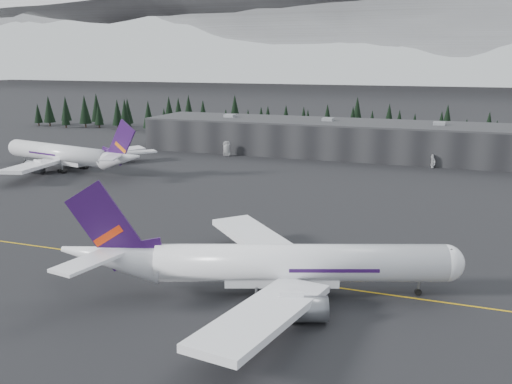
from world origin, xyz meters
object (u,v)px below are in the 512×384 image
(terminal, at_px, (354,139))
(jet_parked, at_px, (70,155))
(gse_vehicle_a, at_px, (227,154))
(gse_vehicle_b, at_px, (433,166))
(jet_main, at_px, (265,264))

(terminal, height_order, jet_parked, jet_parked)
(terminal, bearing_deg, jet_parked, -142.71)
(jet_parked, distance_m, gse_vehicle_a, 56.99)
(gse_vehicle_b, bearing_deg, terminal, -121.73)
(jet_parked, bearing_deg, gse_vehicle_b, -145.36)
(gse_vehicle_b, bearing_deg, gse_vehicle_a, -91.94)
(jet_parked, distance_m, gse_vehicle_b, 119.20)
(terminal, relative_size, jet_parked, 2.64)
(jet_main, bearing_deg, terminal, 75.06)
(jet_parked, relative_size, gse_vehicle_b, 13.19)
(gse_vehicle_a, bearing_deg, jet_main, -66.71)
(jet_main, distance_m, jet_parked, 117.50)
(jet_parked, relative_size, gse_vehicle_a, 10.74)
(gse_vehicle_b, bearing_deg, jet_main, -11.91)
(terminal, xyz_separation_m, gse_vehicle_a, (-43.81, -17.88, -5.52))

